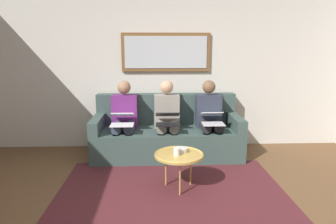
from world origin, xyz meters
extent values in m
cube|color=beige|center=(0.00, -2.60, 1.30)|extent=(6.00, 0.12, 2.60)
cube|color=#4C1E23|center=(0.00, -0.85, 0.00)|extent=(2.60, 1.80, 0.01)
cube|color=#384C47|center=(0.00, -2.05, 0.21)|extent=(2.20, 0.90, 0.42)
cube|color=#384C47|center=(0.00, -2.40, 0.66)|extent=(2.20, 0.20, 0.48)
cube|color=#384C47|center=(-1.03, -2.05, 0.52)|extent=(0.14, 0.90, 0.20)
cube|color=#384C47|center=(1.03, -2.05, 0.52)|extent=(0.14, 0.90, 0.20)
cube|color=brown|center=(0.00, -2.51, 1.55)|extent=(1.40, 0.04, 0.60)
cube|color=#B2B7BC|center=(0.00, -2.48, 1.55)|extent=(1.30, 0.01, 0.50)
cylinder|color=tan|center=(-0.09, -0.90, 0.41)|extent=(0.57, 0.57, 0.03)
torus|color=tan|center=(-0.09, -0.90, 0.42)|extent=(0.57, 0.57, 0.02)
cylinder|color=#B28E42|center=(-0.09, -0.73, 0.20)|extent=(0.02, 0.02, 0.40)
cylinder|color=#B28E42|center=(-0.24, -0.99, 0.20)|extent=(0.02, 0.02, 0.40)
cylinder|color=#B28E42|center=(0.06, -0.99, 0.20)|extent=(0.02, 0.02, 0.40)
cylinder|color=silver|center=(-0.06, -0.86, 0.47)|extent=(0.07, 0.07, 0.09)
cylinder|color=beige|center=(-0.12, -0.97, 0.45)|extent=(0.15, 0.15, 0.05)
cube|color=#2D3342|center=(-0.64, -2.15, 0.67)|extent=(0.38, 0.22, 0.50)
sphere|color=brown|center=(-0.64, -2.15, 1.04)|extent=(0.20, 0.20, 0.20)
cylinder|color=#232328|center=(-0.73, -1.94, 0.49)|extent=(0.14, 0.42, 0.14)
cylinder|color=#232328|center=(-0.55, -1.94, 0.49)|extent=(0.14, 0.42, 0.14)
cylinder|color=#232328|center=(-0.73, -1.73, 0.21)|extent=(0.11, 0.11, 0.42)
cylinder|color=#232328|center=(-0.55, -1.73, 0.21)|extent=(0.11, 0.11, 0.42)
cube|color=silver|center=(-0.64, -1.73, 0.57)|extent=(0.31, 0.24, 0.01)
cube|color=silver|center=(-0.64, -1.88, 0.69)|extent=(0.31, 0.23, 0.08)
cube|color=#A5C6EA|center=(-0.64, -1.88, 0.69)|extent=(0.28, 0.20, 0.07)
cube|color=gray|center=(0.00, -2.15, 0.67)|extent=(0.38, 0.22, 0.50)
sphere|color=tan|center=(0.00, -2.15, 1.04)|extent=(0.20, 0.20, 0.20)
cylinder|color=gray|center=(-0.09, -1.94, 0.49)|extent=(0.14, 0.42, 0.14)
cylinder|color=gray|center=(0.09, -1.94, 0.49)|extent=(0.14, 0.42, 0.14)
cylinder|color=gray|center=(-0.09, -1.73, 0.21)|extent=(0.11, 0.11, 0.42)
cylinder|color=gray|center=(0.09, -1.73, 0.21)|extent=(0.11, 0.11, 0.42)
cube|color=black|center=(0.00, -1.73, 0.57)|extent=(0.34, 0.22, 0.01)
cube|color=black|center=(0.00, -1.88, 0.67)|extent=(0.34, 0.21, 0.10)
cube|color=#A5C6EA|center=(0.00, -1.88, 0.68)|extent=(0.31, 0.18, 0.08)
cube|color=#66236B|center=(0.64, -2.15, 0.67)|extent=(0.38, 0.22, 0.50)
sphere|color=#997051|center=(0.64, -2.15, 1.04)|extent=(0.20, 0.20, 0.20)
cylinder|color=#384256|center=(0.55, -1.94, 0.49)|extent=(0.14, 0.42, 0.14)
cylinder|color=#384256|center=(0.73, -1.94, 0.49)|extent=(0.14, 0.42, 0.14)
cylinder|color=#384256|center=(0.55, -1.73, 0.21)|extent=(0.11, 0.11, 0.42)
cylinder|color=#384256|center=(0.73, -1.73, 0.21)|extent=(0.11, 0.11, 0.42)
cube|color=white|center=(0.64, -1.73, 0.57)|extent=(0.32, 0.23, 0.01)
cube|color=white|center=(0.64, -1.89, 0.68)|extent=(0.32, 0.22, 0.09)
cube|color=#A5C6EA|center=(0.64, -1.88, 0.69)|extent=(0.29, 0.20, 0.07)
camera|label=1|loc=(0.18, 2.43, 1.62)|focal=32.73mm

